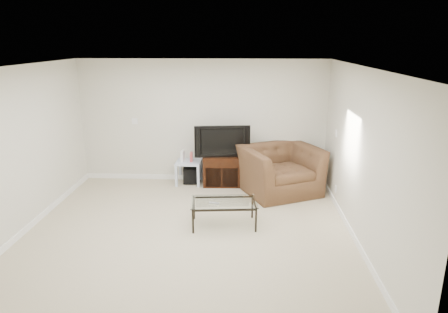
# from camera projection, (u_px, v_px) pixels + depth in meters

# --- Properties ---
(floor) EXTENTS (5.00, 5.00, 0.00)m
(floor) POSITION_uv_depth(u_px,v_px,m) (187.00, 235.00, 6.07)
(floor) COLOR tan
(floor) RESTS_ON ground
(ceiling) EXTENTS (5.00, 5.00, 0.00)m
(ceiling) POSITION_uv_depth(u_px,v_px,m) (182.00, 67.00, 5.36)
(ceiling) COLOR white
(ceiling) RESTS_ON ground
(wall_back) EXTENTS (5.00, 0.02, 2.50)m
(wall_back) POSITION_uv_depth(u_px,v_px,m) (203.00, 122.00, 8.11)
(wall_back) COLOR silver
(wall_back) RESTS_ON ground
(wall_left) EXTENTS (0.02, 5.00, 2.50)m
(wall_left) POSITION_uv_depth(u_px,v_px,m) (15.00, 154.00, 5.84)
(wall_left) COLOR silver
(wall_left) RESTS_ON ground
(wall_right) EXTENTS (0.02, 5.00, 2.50)m
(wall_right) POSITION_uv_depth(u_px,v_px,m) (362.00, 159.00, 5.59)
(wall_right) COLOR silver
(wall_right) RESTS_ON ground
(plate_back) EXTENTS (0.12, 0.02, 0.12)m
(plate_back) POSITION_uv_depth(u_px,v_px,m) (135.00, 121.00, 8.17)
(plate_back) COLOR white
(plate_back) RESTS_ON wall_back
(plate_right_switch) EXTENTS (0.02, 0.09, 0.13)m
(plate_right_switch) POSITION_uv_depth(u_px,v_px,m) (336.00, 133.00, 7.13)
(plate_right_switch) COLOR white
(plate_right_switch) RESTS_ON wall_right
(plate_right_outlet) EXTENTS (0.02, 0.08, 0.12)m
(plate_right_outlet) POSITION_uv_depth(u_px,v_px,m) (336.00, 189.00, 7.11)
(plate_right_outlet) COLOR white
(plate_right_outlet) RESTS_ON wall_right
(tv_stand) EXTENTS (0.76, 0.55, 0.62)m
(tv_stand) POSITION_uv_depth(u_px,v_px,m) (222.00, 170.00, 8.13)
(tv_stand) COLOR black
(tv_stand) RESTS_ON floor
(dvd_player) EXTENTS (0.44, 0.32, 0.06)m
(dvd_player) POSITION_uv_depth(u_px,v_px,m) (222.00, 160.00, 8.03)
(dvd_player) COLOR black
(dvd_player) RESTS_ON tv_stand
(television) EXTENTS (1.04, 0.33, 0.63)m
(television) POSITION_uv_depth(u_px,v_px,m) (222.00, 140.00, 7.92)
(television) COLOR black
(television) RESTS_ON tv_stand
(side_table) EXTENTS (0.51, 0.51, 0.48)m
(side_table) POSITION_uv_depth(u_px,v_px,m) (189.00, 172.00, 8.20)
(side_table) COLOR #9FBEC6
(side_table) RESTS_ON floor
(subwoofer) EXTENTS (0.33, 0.33, 0.30)m
(subwoofer) POSITION_uv_depth(u_px,v_px,m) (191.00, 175.00, 8.24)
(subwoofer) COLOR black
(subwoofer) RESTS_ON floor
(game_console) EXTENTS (0.07, 0.16, 0.22)m
(game_console) POSITION_uv_depth(u_px,v_px,m) (183.00, 156.00, 8.09)
(game_console) COLOR white
(game_console) RESTS_ON side_table
(game_case) EXTENTS (0.06, 0.14, 0.19)m
(game_case) POSITION_uv_depth(u_px,v_px,m) (191.00, 157.00, 8.08)
(game_case) COLOR #CC4C4C
(game_case) RESTS_ON side_table
(recliner) EXTENTS (1.63, 1.39, 1.20)m
(recliner) POSITION_uv_depth(u_px,v_px,m) (280.00, 162.00, 7.61)
(recliner) COLOR #4E341F
(recliner) RESTS_ON floor
(coffee_table) EXTENTS (1.09, 0.68, 0.41)m
(coffee_table) POSITION_uv_depth(u_px,v_px,m) (224.00, 213.00, 6.33)
(coffee_table) COLOR black
(coffee_table) RESTS_ON floor
(remote) EXTENTS (0.17, 0.08, 0.02)m
(remote) POSITION_uv_depth(u_px,v_px,m) (214.00, 203.00, 6.19)
(remote) COLOR #B2B2B7
(remote) RESTS_ON coffee_table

